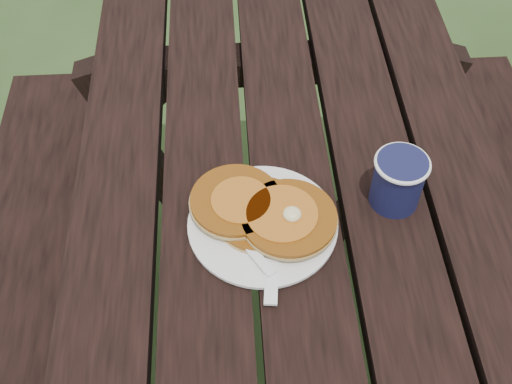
{
  "coord_description": "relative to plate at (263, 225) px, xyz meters",
  "views": [
    {
      "loc": [
        -0.11,
        -0.48,
        1.6
      ],
      "look_at": [
        -0.07,
        0.17,
        0.8
      ],
      "focal_mm": 45.0,
      "sensor_mm": 36.0,
      "label": 1
    }
  ],
  "objects": [
    {
      "name": "plate",
      "position": [
        0.0,
        0.0,
        0.0
      ],
      "size": [
        0.31,
        0.31,
        0.01
      ],
      "primitive_type": "cylinder",
      "rotation": [
        0.0,
        0.0,
        -0.38
      ],
      "color": "white",
      "rests_on": "picnic_table"
    },
    {
      "name": "coffee_cup",
      "position": [
        0.22,
        0.04,
        0.05
      ],
      "size": [
        0.09,
        0.09,
        0.1
      ],
      "rotation": [
        0.0,
        0.0,
        -0.15
      ],
      "color": "#15173D",
      "rests_on": "picnic_table"
    },
    {
      "name": "pancake_stack",
      "position": [
        0.0,
        0.01,
        0.02
      ],
      "size": [
        0.24,
        0.19,
        0.04
      ],
      "rotation": [
        0.0,
        0.0,
        -0.18
      ],
      "color": "#86480F",
      "rests_on": "plate"
    },
    {
      "name": "fork",
      "position": [
        -0.02,
        -0.06,
        0.01
      ],
      "size": [
        0.11,
        0.15,
        0.01
      ],
      "primitive_type": null,
      "rotation": [
        0.0,
        0.0,
        0.55
      ],
      "color": "white",
      "rests_on": "plate"
    },
    {
      "name": "knife",
      "position": [
        0.01,
        -0.06,
        0.01
      ],
      "size": [
        0.04,
        0.18,
        0.0
      ],
      "primitive_type": "cube",
      "rotation": [
        0.0,
        0.0,
        -0.11
      ],
      "color": "white",
      "rests_on": "plate"
    }
  ]
}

